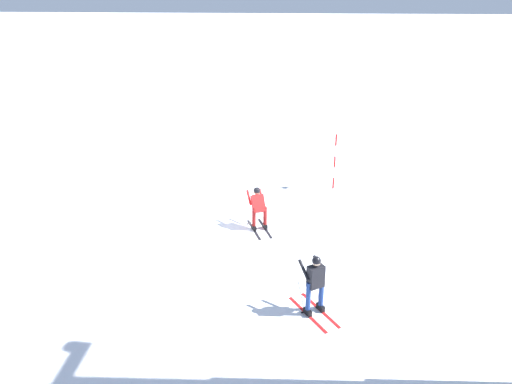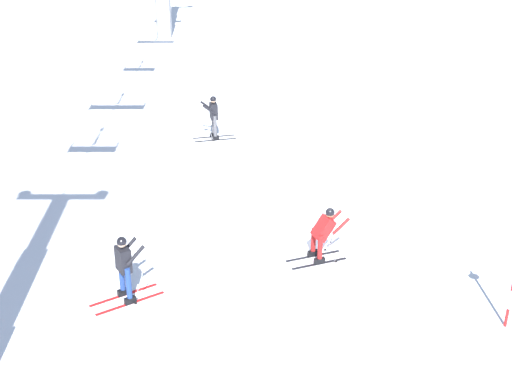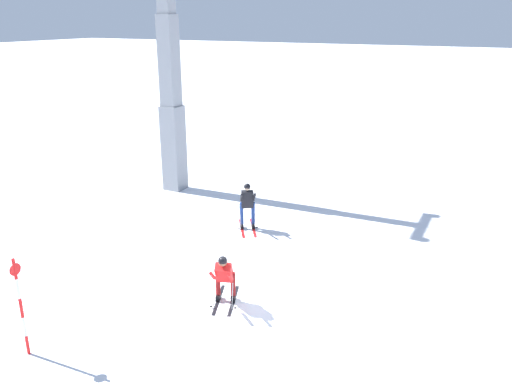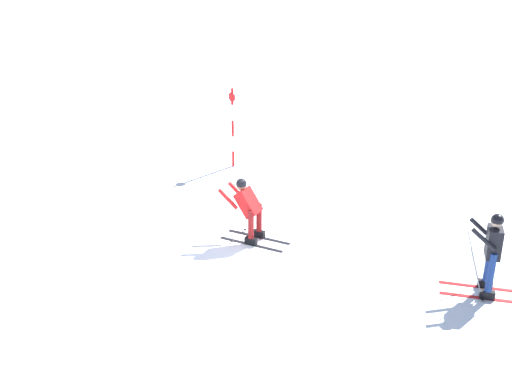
{
  "view_description": "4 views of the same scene",
  "coord_description": "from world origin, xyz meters",
  "px_view_note": "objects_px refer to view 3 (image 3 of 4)",
  "views": [
    {
      "loc": [
        -2.04,
        15.16,
        8.12
      ],
      "look_at": [
        -0.99,
        1.96,
        2.48
      ],
      "focal_mm": 34.8,
      "sensor_mm": 36.0,
      "label": 1
    },
    {
      "loc": [
        -15.96,
        1.12,
        9.19
      ],
      "look_at": [
        -0.55,
        1.09,
        1.81
      ],
      "focal_mm": 46.64,
      "sensor_mm": 36.0,
      "label": 2
    },
    {
      "loc": [
        5.27,
        -10.98,
        7.27
      ],
      "look_at": [
        -1.44,
        2.34,
        2.15
      ],
      "focal_mm": 36.04,
      "sensor_mm": 36.0,
      "label": 3
    },
    {
      "loc": [
        7.44,
        8.5,
        6.42
      ],
      "look_at": [
        -0.14,
        0.38,
        1.71
      ],
      "focal_mm": 42.4,
      "sensor_mm": 36.0,
      "label": 4
    }
  ],
  "objects_px": {
    "skier_carving_main": "(224,275)",
    "skier_distant_uphill": "(247,203)",
    "trail_marker_pole": "(21,304)",
    "lift_tower_near": "(170,79)"
  },
  "relations": [
    {
      "from": "skier_carving_main",
      "to": "lift_tower_near",
      "type": "bearing_deg",
      "value": 132.51
    },
    {
      "from": "skier_distant_uphill",
      "to": "lift_tower_near",
      "type": "bearing_deg",
      "value": 152.5
    },
    {
      "from": "trail_marker_pole",
      "to": "skier_distant_uphill",
      "type": "relative_size",
      "value": 1.38
    },
    {
      "from": "skier_carving_main",
      "to": "skier_distant_uphill",
      "type": "relative_size",
      "value": 1.0
    },
    {
      "from": "skier_carving_main",
      "to": "skier_distant_uphill",
      "type": "height_order",
      "value": "skier_distant_uphill"
    },
    {
      "from": "trail_marker_pole",
      "to": "skier_carving_main",
      "type": "bearing_deg",
      "value": 52.94
    },
    {
      "from": "trail_marker_pole",
      "to": "skier_distant_uphill",
      "type": "height_order",
      "value": "trail_marker_pole"
    },
    {
      "from": "skier_carving_main",
      "to": "trail_marker_pole",
      "type": "distance_m",
      "value": 4.85
    },
    {
      "from": "lift_tower_near",
      "to": "skier_carving_main",
      "type": "bearing_deg",
      "value": -47.49
    },
    {
      "from": "skier_carving_main",
      "to": "trail_marker_pole",
      "type": "relative_size",
      "value": 0.72
    }
  ]
}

